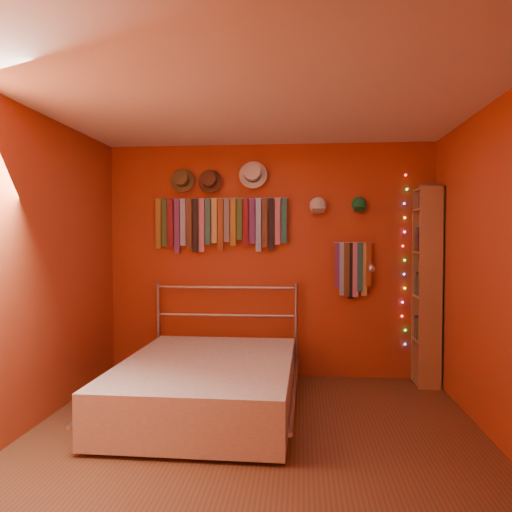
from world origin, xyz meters
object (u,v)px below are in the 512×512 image
(reading_lamp, at_px, (371,269))
(bookshelf, at_px, (431,285))
(tie_rack, at_px, (219,222))
(bed, at_px, (208,383))

(reading_lamp, xyz_separation_m, bookshelf, (0.61, 0.03, -0.17))
(reading_lamp, bearing_deg, tie_rack, 173.19)
(tie_rack, xyz_separation_m, reading_lamp, (1.58, -0.19, -0.49))
(tie_rack, height_order, reading_lamp, tie_rack)
(bed, bearing_deg, bookshelf, 24.90)
(reading_lamp, distance_m, bed, 2.00)
(reading_lamp, bearing_deg, bookshelf, 3.20)
(tie_rack, distance_m, bed, 1.81)
(bed, bearing_deg, tie_rack, 94.77)
(reading_lamp, relative_size, bookshelf, 0.17)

